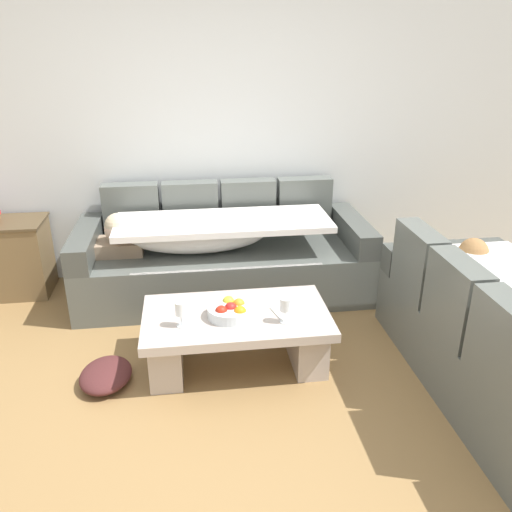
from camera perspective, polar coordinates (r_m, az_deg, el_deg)
The scene contains 11 objects.
ground_plane at distance 3.14m, azimuth -3.05°, elevation -17.34°, with size 14.00×14.00×0.00m, color olive.
back_wall at distance 4.60m, azimuth -5.77°, elevation 14.32°, with size 9.00×0.10×2.70m, color silver.
couch_along_wall at distance 4.37m, azimuth -4.06°, elevation -0.02°, with size 2.37×0.92×0.88m.
couch_near_window at distance 3.53m, azimuth 25.40°, elevation -8.26°, with size 0.92×1.91×0.88m.
coffee_table at distance 3.45m, azimuth -2.14°, elevation -8.34°, with size 1.20×0.68×0.38m.
fruit_bowl at distance 3.33m, azimuth -2.84°, elevation -5.95°, with size 0.28×0.28×0.10m.
wine_glass_near_left at distance 3.22m, azimuth -8.24°, elevation -5.82°, with size 0.07×0.07×0.17m.
wine_glass_near_right at distance 3.23m, azimuth 3.22°, elevation -5.45°, with size 0.07×0.07×0.17m.
open_magazine at distance 3.41m, azimuth 4.41°, elevation -6.01°, with size 0.28×0.21×0.01m, color white.
side_cabinet at distance 4.83m, azimuth -25.79°, elevation -0.19°, with size 0.72×0.44×0.64m.
crumpled_garment at distance 3.50m, azimuth -16.09°, elevation -12.38°, with size 0.40×0.32×0.12m, color #4C2323.
Camera 1 is at (-0.16, -2.39, 2.03)m, focal length 36.61 mm.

